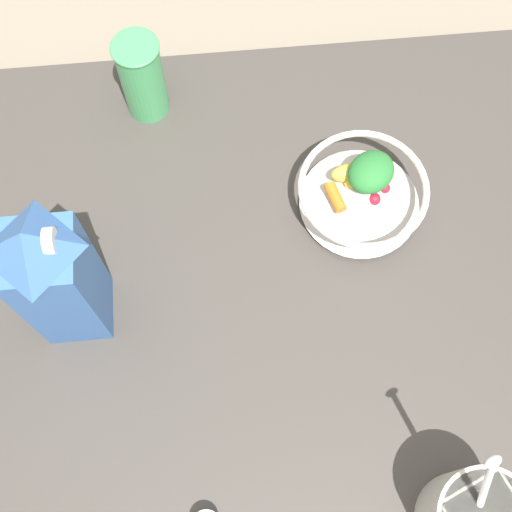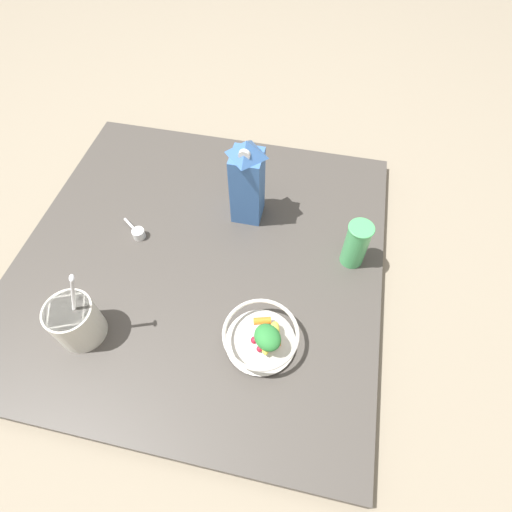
# 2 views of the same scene
# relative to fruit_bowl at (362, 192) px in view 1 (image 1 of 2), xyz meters

# --- Properties ---
(ground_plane) EXTENTS (6.00, 6.00, 0.00)m
(ground_plane) POSITION_rel_fruit_bowl_xyz_m (-0.23, 0.23, -0.08)
(ground_plane) COLOR gray
(countertop) EXTENTS (1.05, 1.05, 0.04)m
(countertop) POSITION_rel_fruit_bowl_xyz_m (-0.23, 0.23, -0.06)
(countertop) COLOR #47423D
(countertop) RESTS_ON ground_plane
(fruit_bowl) EXTENTS (0.19, 0.19, 0.09)m
(fruit_bowl) POSITION_rel_fruit_bowl_xyz_m (0.00, 0.00, 0.00)
(fruit_bowl) COLOR silver
(fruit_bowl) RESTS_ON countertop
(milk_carton) EXTENTS (0.09, 0.09, 0.29)m
(milk_carton) POSITION_rel_fruit_bowl_xyz_m (-0.13, 0.41, 0.10)
(milk_carton) COLOR #3D6BB2
(milk_carton) RESTS_ON countertop
(drinking_cup) EXTENTS (0.07, 0.07, 0.15)m
(drinking_cup) POSITION_rel_fruit_bowl_xyz_m (0.20, 0.31, 0.04)
(drinking_cup) COLOR #4CB266
(drinking_cup) RESTS_ON countertop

